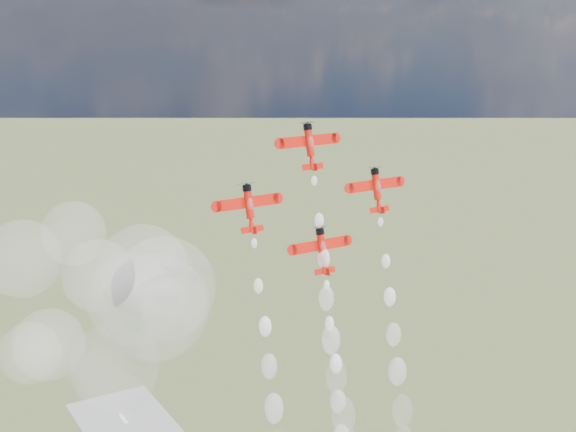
{
  "coord_description": "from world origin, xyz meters",
  "views": [
    {
      "loc": [
        -77.27,
        -117.81,
        141.98
      ],
      "look_at": [
        -5.65,
        5.2,
        103.61
      ],
      "focal_mm": 50.0,
      "sensor_mm": 36.0,
      "label": 1
    }
  ],
  "objects_px": {
    "plane_right": "(377,189)",
    "plane_slot": "(322,250)",
    "plane_left": "(249,207)",
    "plane_lead": "(310,145)"
  },
  "relations": [
    {
      "from": "plane_right",
      "to": "plane_slot",
      "type": "bearing_deg",
      "value": -170.6
    },
    {
      "from": "plane_right",
      "to": "plane_slot",
      "type": "relative_size",
      "value": 1.0
    },
    {
      "from": "plane_left",
      "to": "plane_lead",
      "type": "bearing_deg",
      "value": 9.4
    },
    {
      "from": "plane_right",
      "to": "plane_slot",
      "type": "distance_m",
      "value": 17.15
    },
    {
      "from": "plane_left",
      "to": "plane_right",
      "type": "xyz_separation_m",
      "value": [
        28.09,
        0.0,
        0.0
      ]
    },
    {
      "from": "plane_lead",
      "to": "plane_right",
      "type": "height_order",
      "value": "plane_lead"
    },
    {
      "from": "plane_left",
      "to": "plane_right",
      "type": "bearing_deg",
      "value": 0.0
    },
    {
      "from": "plane_lead",
      "to": "plane_slot",
      "type": "bearing_deg",
      "value": -90.0
    },
    {
      "from": "plane_lead",
      "to": "plane_right",
      "type": "distance_m",
      "value": 17.15
    },
    {
      "from": "plane_left",
      "to": "plane_slot",
      "type": "xyz_separation_m",
      "value": [
        14.05,
        -2.33,
        -9.55
      ]
    }
  ]
}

